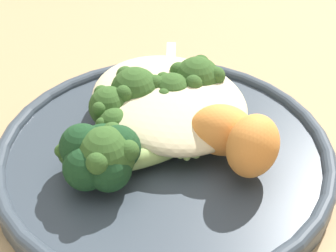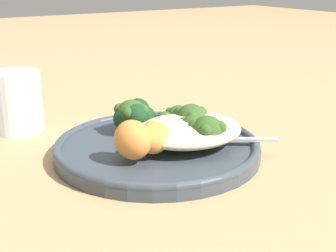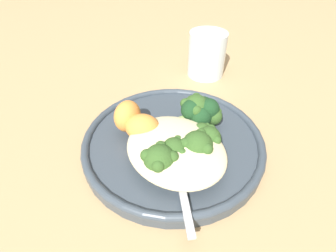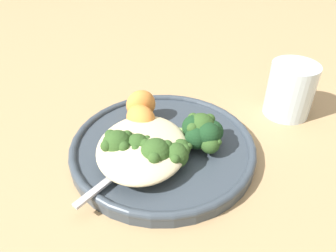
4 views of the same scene
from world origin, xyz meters
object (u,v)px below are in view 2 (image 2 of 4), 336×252
object	(u,v)px
water_glass	(16,102)
sweet_potato_chunk_1	(133,140)
spoon	(209,138)
sweet_potato_chunk_0	(153,137)
broccoli_stalk_2	(186,122)
broccoli_stalk_1	(187,130)
broccoli_stalk_5	(145,121)
plate	(157,147)
quinoa_mound	(189,130)
kale_tuft	(134,115)
broccoli_stalk_3	(176,120)
broccoli_stalk_6	(133,117)
broccoli_stalk_0	(198,133)
broccoli_stalk_4	(162,126)

from	to	relation	value
water_glass	sweet_potato_chunk_1	bearing A→B (deg)	105.59
spoon	sweet_potato_chunk_0	bearing A→B (deg)	-149.68
broccoli_stalk_2	sweet_potato_chunk_0	xyz separation A→B (m)	(0.07, 0.03, 0.00)
broccoli_stalk_1	broccoli_stalk_5	xyz separation A→B (m)	(0.02, -0.08, -0.01)
plate	broccoli_stalk_5	xyz separation A→B (m)	(-0.01, -0.05, 0.02)
quinoa_mound	kale_tuft	distance (m)	0.09
broccoli_stalk_3	broccoli_stalk_5	bearing A→B (deg)	106.81
broccoli_stalk_6	kale_tuft	size ratio (longest dim) A/B	1.58
sweet_potato_chunk_1	quinoa_mound	bearing A→B (deg)	-170.31
broccoli_stalk_1	broccoli_stalk_2	distance (m)	0.03
quinoa_mound	broccoli_stalk_2	bearing A→B (deg)	-116.86
plate	water_glass	world-z (taller)	water_glass
plate	broccoli_stalk_3	world-z (taller)	broccoli_stalk_3
broccoli_stalk_0	water_glass	world-z (taller)	water_glass
broccoli_stalk_3	sweet_potato_chunk_1	distance (m)	0.12
broccoli_stalk_6	broccoli_stalk_3	bearing A→B (deg)	-115.15
broccoli_stalk_3	broccoli_stalk_5	distance (m)	0.04
sweet_potato_chunk_0	spoon	distance (m)	0.08
broccoli_stalk_5	spoon	xyz separation A→B (m)	(-0.04, 0.09, -0.01)
broccoli_stalk_2	broccoli_stalk_4	xyz separation A→B (m)	(0.02, -0.02, -0.01)
broccoli_stalk_5	sweet_potato_chunk_0	xyz separation A→B (m)	(0.04, 0.09, 0.01)
broccoli_stalk_3	broccoli_stalk_1	bearing A→B (deg)	-132.96
plate	broccoli_stalk_4	distance (m)	0.03
sweet_potato_chunk_0	water_glass	world-z (taller)	water_glass
plate	broccoli_stalk_5	size ratio (longest dim) A/B	2.61
broccoli_stalk_2	broccoli_stalk_5	size ratio (longest dim) A/B	1.05
sweet_potato_chunk_1	kale_tuft	bearing A→B (deg)	-119.39
sweet_potato_chunk_1	sweet_potato_chunk_0	bearing A→B (deg)	-171.69
broccoli_stalk_3	kale_tuft	size ratio (longest dim) A/B	1.50
broccoli_stalk_0	spoon	world-z (taller)	broccoli_stalk_0
broccoli_stalk_1	spoon	bearing A→B (deg)	-2.36
sweet_potato_chunk_1	broccoli_stalk_2	bearing A→B (deg)	-160.56
plate	kale_tuft	bearing A→B (deg)	-86.68
plate	broccoli_stalk_0	distance (m)	0.06
broccoli_stalk_5	broccoli_stalk_3	bearing A→B (deg)	-113.76
plate	spoon	bearing A→B (deg)	144.12
broccoli_stalk_1	broccoli_stalk_4	size ratio (longest dim) A/B	1.24
broccoli_stalk_1	broccoli_stalk_5	distance (m)	0.08
broccoli_stalk_0	broccoli_stalk_4	bearing A→B (deg)	141.93
spoon	water_glass	bearing A→B (deg)	159.71
sweet_potato_chunk_0	water_glass	bearing A→B (deg)	-67.51
broccoli_stalk_6	kale_tuft	world-z (taller)	broccoli_stalk_6
broccoli_stalk_2	sweet_potato_chunk_1	bearing A→B (deg)	-165.24
broccoli_stalk_4	sweet_potato_chunk_0	size ratio (longest dim) A/B	1.46
broccoli_stalk_5	sweet_potato_chunk_1	xyz separation A→B (m)	(0.07, 0.09, 0.01)
kale_tuft	broccoli_stalk_2	bearing A→B (deg)	127.21
broccoli_stalk_3	broccoli_stalk_4	world-z (taller)	broccoli_stalk_3
broccoli_stalk_1	broccoli_stalk_3	distance (m)	0.05
quinoa_mound	broccoli_stalk_1	bearing A→B (deg)	29.45
kale_tuft	broccoli_stalk_5	bearing A→B (deg)	158.39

